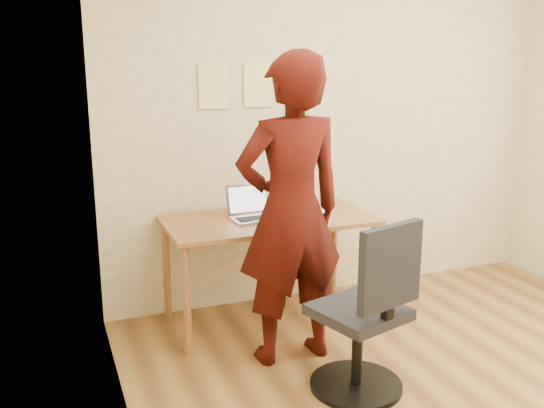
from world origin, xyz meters
name	(u,v)px	position (x,y,z in m)	size (l,w,h in m)	color
room	(499,153)	(0.00, 0.00, 1.35)	(3.58, 3.58, 2.78)	brown
desk	(269,230)	(-0.66, 1.38, 0.65)	(1.40, 0.70, 0.74)	#976334
laptop	(252,211)	(-0.77, 1.42, 0.79)	(0.31, 0.28, 0.22)	silver
paper_sheet	(314,215)	(-0.34, 1.35, 0.74)	(0.23, 0.32, 0.00)	white
phone	(314,222)	(-0.43, 1.17, 0.74)	(0.06, 0.11, 0.01)	black
wall_note_left	(214,86)	(-0.92, 1.74, 1.60)	(0.21, 0.00, 0.30)	#EEE88E
wall_note_mid	(258,85)	(-0.60, 1.74, 1.60)	(0.21, 0.00, 0.30)	#EEE88E
wall_note_right	(297,114)	(-0.30, 1.74, 1.39)	(0.18, 0.00, 0.24)	#5EBF2B
office_chair	(367,321)	(-0.51, 0.31, 0.42)	(0.54, 0.55, 0.99)	black
person	(291,212)	(-0.73, 0.84, 0.92)	(0.67, 0.44, 1.84)	#370C07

